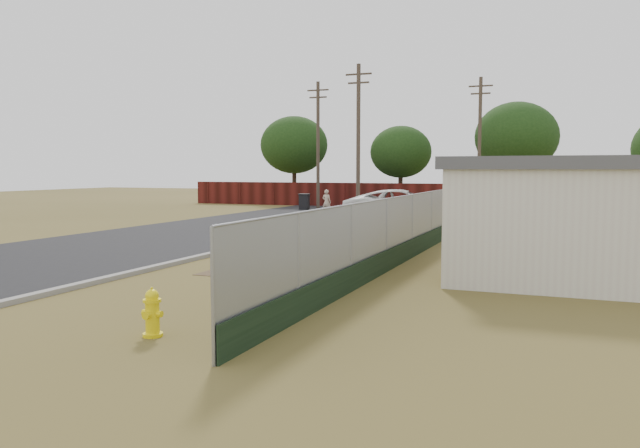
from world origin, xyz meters
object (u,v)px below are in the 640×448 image
at_px(pickup_truck, 403,206).
at_px(pedestrian, 327,202).
at_px(mailbox, 280,224).
at_px(trash_bin, 304,201).
at_px(fire_hydrant, 152,314).

bearing_deg(pickup_truck, pedestrian, 44.89).
distance_m(mailbox, trash_bin, 21.44).
height_order(mailbox, pickup_truck, pickup_truck).
xyz_separation_m(fire_hydrant, pedestrian, (-7.57, 27.64, 0.39)).
relative_size(pedestrian, trash_bin, 1.40).
bearing_deg(fire_hydrant, mailbox, 105.05).
xyz_separation_m(fire_hydrant, trash_bin, (-10.75, 31.55, 0.18)).
relative_size(pickup_truck, trash_bin, 5.65).
height_order(mailbox, trash_bin, trash_bin).
distance_m(fire_hydrant, pickup_truck, 23.77).
bearing_deg(fire_hydrant, trash_bin, 108.82).
relative_size(fire_hydrant, pedestrian, 0.54).
height_order(fire_hydrant, pickup_truck, pickup_truck).
relative_size(fire_hydrant, mailbox, 0.75).
bearing_deg(trash_bin, pickup_truck, -40.88).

